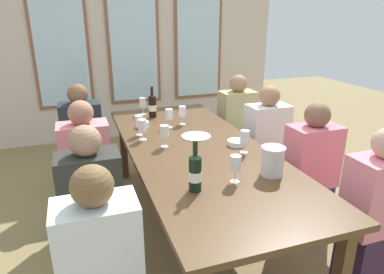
# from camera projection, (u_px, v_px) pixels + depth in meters

# --- Properties ---
(ground_plane) EXTENTS (12.00, 12.00, 0.00)m
(ground_plane) POSITION_uv_depth(u_px,v_px,m) (196.00, 228.00, 2.91)
(ground_plane) COLOR olive
(back_wall_with_windows) EXTENTS (4.21, 0.10, 2.90)m
(back_wall_with_windows) POSITION_uv_depth(u_px,v_px,m) (133.00, 35.00, 4.73)
(back_wall_with_windows) COLOR beige
(back_wall_with_windows) RESTS_ON ground
(dining_table) EXTENTS (1.01, 2.55, 0.74)m
(dining_table) POSITION_uv_depth(u_px,v_px,m) (196.00, 155.00, 2.68)
(dining_table) COLOR #513821
(dining_table) RESTS_ON ground
(white_plate_0) EXTENTS (0.25, 0.25, 0.01)m
(white_plate_0) POSITION_uv_depth(u_px,v_px,m) (196.00, 136.00, 2.89)
(white_plate_0) COLOR white
(white_plate_0) RESTS_ON dining_table
(metal_pitcher) EXTENTS (0.16, 0.16, 0.19)m
(metal_pitcher) POSITION_uv_depth(u_px,v_px,m) (273.00, 161.00, 2.18)
(metal_pitcher) COLOR silver
(metal_pitcher) RESTS_ON dining_table
(wine_bottle_0) EXTENTS (0.08, 0.08, 0.31)m
(wine_bottle_0) POSITION_uv_depth(u_px,v_px,m) (195.00, 172.00, 1.97)
(wine_bottle_0) COLOR black
(wine_bottle_0) RESTS_ON dining_table
(wine_bottle_1) EXTENTS (0.08, 0.08, 0.31)m
(wine_bottle_1) POSITION_uv_depth(u_px,v_px,m) (152.00, 106.00, 3.41)
(wine_bottle_1) COLOR black
(wine_bottle_1) RESTS_ON dining_table
(tasting_bowl_0) EXTENTS (0.12, 0.12, 0.05)m
(tasting_bowl_0) POSITION_uv_depth(u_px,v_px,m) (142.00, 124.00, 3.13)
(tasting_bowl_0) COLOR white
(tasting_bowl_0) RESTS_ON dining_table
(tasting_bowl_1) EXTENTS (0.15, 0.15, 0.04)m
(tasting_bowl_1) POSITION_uv_depth(u_px,v_px,m) (237.00, 143.00, 2.70)
(tasting_bowl_1) COLOR white
(tasting_bowl_1) RESTS_ON dining_table
(wine_glass_0) EXTENTS (0.07, 0.07, 0.17)m
(wine_glass_0) POSITION_uv_depth(u_px,v_px,m) (164.00, 132.00, 2.63)
(wine_glass_0) COLOR white
(wine_glass_0) RESTS_ON dining_table
(wine_glass_1) EXTENTS (0.07, 0.07, 0.17)m
(wine_glass_1) POSITION_uv_depth(u_px,v_px,m) (142.00, 126.00, 2.78)
(wine_glass_1) COLOR white
(wine_glass_1) RESTS_ON dining_table
(wine_glass_2) EXTENTS (0.07, 0.07, 0.17)m
(wine_glass_2) POSITION_uv_depth(u_px,v_px,m) (169.00, 115.00, 3.09)
(wine_glass_2) COLOR white
(wine_glass_2) RESTS_ON dining_table
(wine_glass_3) EXTENTS (0.07, 0.07, 0.17)m
(wine_glass_3) POSITION_uv_depth(u_px,v_px,m) (143.00, 103.00, 3.50)
(wine_glass_3) COLOR white
(wine_glass_3) RESTS_ON dining_table
(wine_glass_4) EXTENTS (0.07, 0.07, 0.17)m
(wine_glass_4) POSITION_uv_depth(u_px,v_px,m) (182.00, 112.00, 3.18)
(wine_glass_4) COLOR white
(wine_glass_4) RESTS_ON dining_table
(wine_glass_5) EXTENTS (0.07, 0.07, 0.17)m
(wine_glass_5) POSITION_uv_depth(u_px,v_px,m) (139.00, 121.00, 2.89)
(wine_glass_5) COLOR white
(wine_glass_5) RESTS_ON dining_table
(wine_glass_6) EXTENTS (0.07, 0.07, 0.17)m
(wine_glass_6) POSITION_uv_depth(u_px,v_px,m) (236.00, 164.00, 2.07)
(wine_glass_6) COLOR white
(wine_glass_6) RESTS_ON dining_table
(wine_glass_7) EXTENTS (0.07, 0.07, 0.17)m
(wine_glass_7) POSITION_uv_depth(u_px,v_px,m) (245.00, 138.00, 2.52)
(wine_glass_7) COLOR white
(wine_glass_7) RESTS_ON dining_table
(seated_person_1) EXTENTS (0.38, 0.24, 1.11)m
(seated_person_1) POSITION_uv_depth(u_px,v_px,m) (374.00, 217.00, 2.13)
(seated_person_1) COLOR #35213D
(seated_person_1) RESTS_ON ground
(seated_person_2) EXTENTS (0.38, 0.24, 1.11)m
(seated_person_2) POSITION_uv_depth(u_px,v_px,m) (83.00, 143.00, 3.35)
(seated_person_2) COLOR #2D263A
(seated_person_2) RESTS_ON ground
(seated_person_3) EXTENTS (0.38, 0.24, 1.11)m
(seated_person_3) POSITION_uv_depth(u_px,v_px,m) (236.00, 127.00, 3.83)
(seated_person_3) COLOR #2B342E
(seated_person_3) RESTS_ON ground
(seated_person_4) EXTENTS (0.38, 0.24, 1.11)m
(seated_person_4) POSITION_uv_depth(u_px,v_px,m) (87.00, 172.00, 2.74)
(seated_person_4) COLOR #313530
(seated_person_4) RESTS_ON ground
(seated_person_5) EXTENTS (0.38, 0.24, 1.11)m
(seated_person_5) POSITION_uv_depth(u_px,v_px,m) (266.00, 146.00, 3.27)
(seated_person_5) COLOR #232D30
(seated_person_5) RESTS_ON ground
(seated_person_6) EXTENTS (0.38, 0.24, 1.11)m
(seated_person_6) POSITION_uv_depth(u_px,v_px,m) (93.00, 213.00, 2.17)
(seated_person_6) COLOR #2C2F34
(seated_person_6) RESTS_ON ground
(seated_person_7) EXTENTS (0.38, 0.24, 1.11)m
(seated_person_7) POSITION_uv_depth(u_px,v_px,m) (310.00, 175.00, 2.68)
(seated_person_7) COLOR #253038
(seated_person_7) RESTS_ON ground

